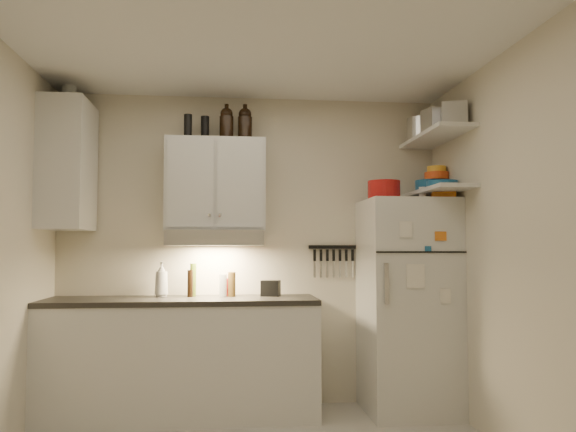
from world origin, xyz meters
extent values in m
cube|color=silver|center=(0.00, 0.00, 2.61)|extent=(3.20, 3.00, 0.02)
cube|color=beige|center=(0.00, 1.51, 1.30)|extent=(3.20, 0.02, 2.60)
cube|color=beige|center=(1.61, 0.00, 1.30)|extent=(0.02, 3.00, 2.60)
cube|color=silver|center=(-0.55, 1.20, 0.44)|extent=(2.10, 0.60, 0.88)
cube|color=#282622|center=(-0.55, 1.20, 0.90)|extent=(2.10, 0.62, 0.04)
cube|color=silver|center=(-0.30, 1.33, 1.83)|extent=(0.80, 0.33, 0.75)
cube|color=silver|center=(-1.44, 1.20, 1.95)|extent=(0.33, 0.55, 1.00)
cube|color=silver|center=(-0.30, 1.27, 1.39)|extent=(0.76, 0.46, 0.12)
cube|color=silver|center=(1.25, 1.16, 0.85)|extent=(0.70, 0.68, 1.70)
cube|color=silver|center=(1.45, 1.02, 2.20)|extent=(0.30, 0.95, 0.03)
cube|color=silver|center=(1.45, 1.02, 1.76)|extent=(0.30, 0.95, 0.03)
cube|color=black|center=(0.70, 1.49, 1.32)|extent=(0.42, 0.02, 0.03)
cylinder|color=#9F1412|center=(1.05, 1.12, 1.78)|extent=(0.34, 0.34, 0.15)
cube|color=orange|center=(1.49, 0.98, 1.74)|extent=(0.23, 0.26, 0.07)
cylinder|color=silver|center=(1.35, 1.04, 1.75)|extent=(0.07, 0.07, 0.10)
cylinder|color=silver|center=(1.43, 1.27, 2.31)|extent=(0.33, 0.33, 0.19)
cube|color=#AAAAAD|center=(1.44, 0.97, 2.31)|extent=(0.22, 0.21, 0.19)
cube|color=#AAAAAD|center=(1.50, 0.76, 2.31)|extent=(0.24, 0.24, 0.19)
cylinder|color=#195789|center=(1.48, 1.24, 1.83)|extent=(0.25, 0.25, 0.10)
cylinder|color=#EA4A16|center=(1.52, 1.18, 1.91)|extent=(0.20, 0.20, 0.06)
cylinder|color=yellow|center=(1.52, 1.18, 1.96)|extent=(0.16, 0.16, 0.05)
cylinder|color=#195789|center=(1.47, 0.95, 1.81)|extent=(0.30, 0.30, 0.06)
cylinder|color=black|center=(-0.39, 1.36, 2.30)|extent=(0.09, 0.09, 0.20)
cylinder|color=black|center=(-0.52, 1.27, 2.29)|extent=(0.08, 0.08, 0.19)
cylinder|color=silver|center=(-1.46, 1.29, 2.53)|extent=(0.13, 0.13, 0.15)
imported|color=silver|center=(-0.73, 1.34, 1.08)|extent=(0.15, 0.15, 0.31)
cylinder|color=brown|center=(-0.16, 1.29, 1.02)|extent=(0.07, 0.07, 0.20)
cylinder|color=#465A16|center=(-0.48, 1.35, 1.05)|extent=(0.05, 0.05, 0.27)
cylinder|color=black|center=(-0.50, 1.29, 1.03)|extent=(0.06, 0.06, 0.22)
cylinder|color=silver|center=(-0.23, 1.29, 1.01)|extent=(0.07, 0.07, 0.18)
cylinder|color=#9F1412|center=(-0.18, 1.35, 0.99)|extent=(0.07, 0.07, 0.14)
cube|color=black|center=(0.15, 1.31, 0.98)|extent=(0.17, 0.14, 0.13)
camera|label=1|loc=(-0.20, -3.27, 1.30)|focal=35.00mm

